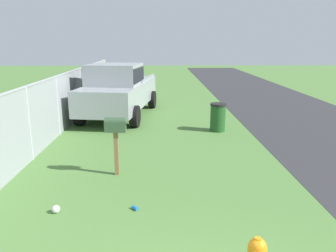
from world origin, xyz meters
TOP-DOWN VIEW (x-y plane):
  - mailbox at (4.87, 1.31)m, footprint 0.22×0.46m
  - pickup_truck at (10.89, 1.97)m, footprint 5.58×2.85m
  - trash_bin at (8.61, -1.56)m, footprint 0.52×0.52m
  - fence_section at (9.46, 3.57)m, footprint 16.71×0.07m
  - litter_bag_near_hydrant at (3.14, 2.16)m, footprint 0.14×0.14m
  - litter_can_by_mailbox at (3.22, 0.79)m, footprint 0.13×0.13m

SIDE VIEW (x-z plane):
  - litter_can_by_mailbox at x=3.22m, z-range 0.00..0.07m
  - litter_bag_near_hydrant at x=3.14m, z-range 0.00..0.14m
  - trash_bin at x=8.61m, z-range 0.00..0.93m
  - fence_section at x=9.46m, z-range 0.07..1.95m
  - mailbox at x=4.87m, z-range 0.39..1.70m
  - pickup_truck at x=10.89m, z-range 0.06..2.15m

